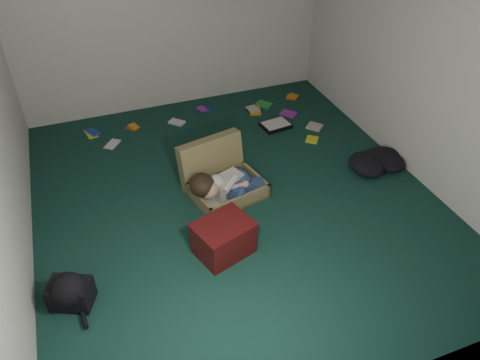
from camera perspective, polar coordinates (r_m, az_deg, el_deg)
floor at (r=4.90m, az=-0.62°, el=-2.24°), size 4.50×4.50×0.00m
wall_back at (r=6.20m, az=-8.39°, el=20.02°), size 4.50×0.00×4.50m
wall_front at (r=2.58m, az=17.00°, el=-9.97°), size 4.50×0.00×4.50m
wall_right at (r=5.16m, az=21.30°, el=14.25°), size 0.00×4.50×4.50m
suitcase at (r=4.92m, az=-2.37°, el=0.34°), size 0.86×0.84×0.53m
person at (r=4.75m, az=-1.76°, el=-0.56°), size 0.80×0.40×0.33m
maroon_bin at (r=4.22m, az=-2.02°, el=-7.11°), size 0.59×0.52×0.34m
backpack at (r=4.10m, az=-19.95°, el=-12.81°), size 0.52×0.48×0.25m
clothing_pile at (r=5.48m, az=16.72°, el=1.85°), size 0.58×0.51×0.16m
paper_tray at (r=6.08m, az=4.38°, el=6.70°), size 0.39×0.31×0.05m
book_scatter at (r=6.20m, az=-2.00°, el=7.28°), size 2.99×1.41×0.02m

